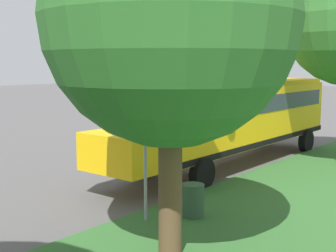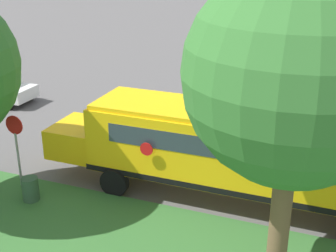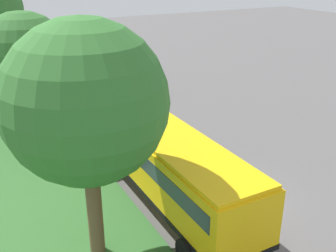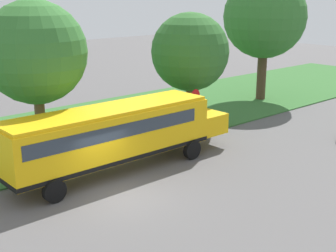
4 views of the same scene
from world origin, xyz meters
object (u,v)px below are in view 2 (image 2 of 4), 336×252
oak_tree_beside_bus (289,75)px  stop_sign (16,143)px  school_bus (236,148)px  trash_bin (31,190)px

oak_tree_beside_bus → stop_sign: oak_tree_beside_bus is taller
school_bus → oak_tree_beside_bus: (-3.72, -1.86, 3.62)m
school_bus → trash_bin: (-2.67, 6.33, -1.47)m
school_bus → stop_sign: (-1.95, 7.29, -0.19)m
trash_bin → school_bus: bearing=-67.1°
school_bus → trash_bin: 7.03m
stop_sign → school_bus: bearing=-75.0°
stop_sign → trash_bin: size_ratio=3.04×
stop_sign → trash_bin: stop_sign is taller
school_bus → trash_bin: bearing=112.9°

